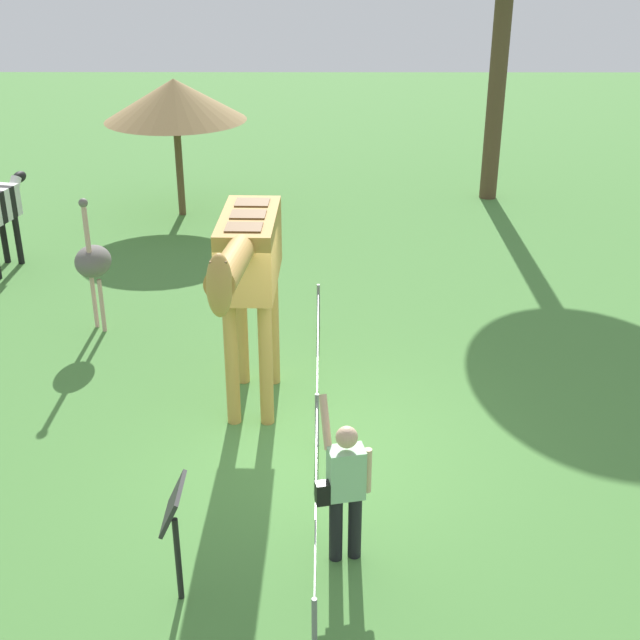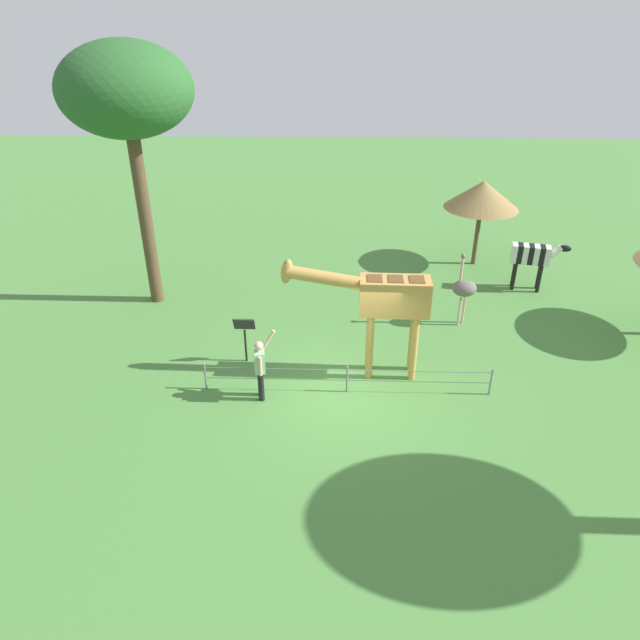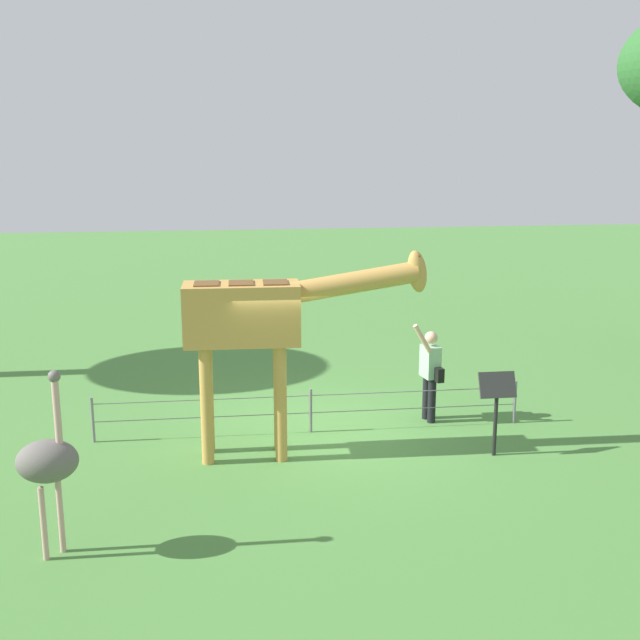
# 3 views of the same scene
# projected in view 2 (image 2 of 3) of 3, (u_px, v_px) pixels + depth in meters

# --- Properties ---
(ground_plane) EXTENTS (60.00, 60.00, 0.00)m
(ground_plane) POSITION_uv_depth(u_px,v_px,m) (347.00, 388.00, 14.48)
(ground_plane) COLOR #4C843D
(giraffe) EXTENTS (3.66, 0.74, 3.16)m
(giraffe) POSITION_uv_depth(u_px,v_px,m) (382.00, 300.00, 14.07)
(giraffe) COLOR #C69347
(giraffe) RESTS_ON ground_plane
(visitor) EXTENTS (0.56, 0.57, 1.77)m
(visitor) POSITION_uv_depth(u_px,v_px,m) (260.00, 366.00, 13.72)
(visitor) COLOR black
(visitor) RESTS_ON ground_plane
(zebra) EXTENTS (1.82, 0.69, 1.66)m
(zebra) POSITION_uv_depth(u_px,v_px,m) (532.00, 257.00, 18.87)
(zebra) COLOR black
(zebra) RESTS_ON ground_plane
(ostrich) EXTENTS (0.70, 0.56, 2.25)m
(ostrich) POSITION_uv_depth(u_px,v_px,m) (464.00, 288.00, 16.79)
(ostrich) COLOR #CC9E93
(ostrich) RESTS_ON ground_plane
(shade_hut_far) EXTENTS (2.59, 2.59, 3.07)m
(shade_hut_far) POSITION_uv_depth(u_px,v_px,m) (482.00, 195.00, 20.05)
(shade_hut_far) COLOR brown
(shade_hut_far) RESTS_ON ground_plane
(tree_east) EXTENTS (3.68, 3.68, 7.67)m
(tree_east) POSITION_uv_depth(u_px,v_px,m) (126.00, 93.00, 15.68)
(tree_east) COLOR brown
(tree_east) RESTS_ON ground_plane
(info_sign) EXTENTS (0.56, 0.21, 1.32)m
(info_sign) POSITION_uv_depth(u_px,v_px,m) (245.00, 330.00, 15.12)
(info_sign) COLOR black
(info_sign) RESTS_ON ground_plane
(wire_fence) EXTENTS (7.05, 0.05, 0.75)m
(wire_fence) POSITION_uv_depth(u_px,v_px,m) (347.00, 378.00, 14.16)
(wire_fence) COLOR slate
(wire_fence) RESTS_ON ground_plane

